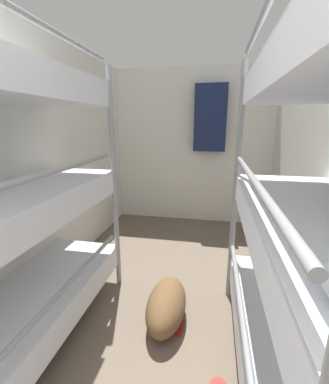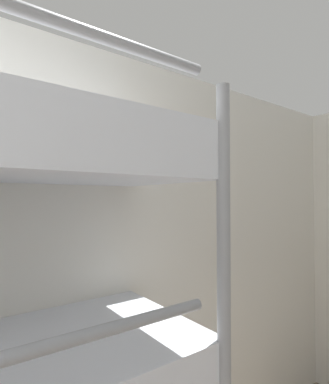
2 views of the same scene
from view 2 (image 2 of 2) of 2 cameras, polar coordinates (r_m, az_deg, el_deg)
wall_left at (r=1.47m, az=-16.87°, el=-17.67°), size 0.06×4.23×2.24m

